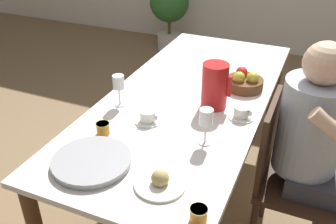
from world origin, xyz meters
name	(u,v)px	position (x,y,z in m)	size (l,w,h in m)	color
ground_plane	(186,190)	(0.00, 0.00, 0.00)	(20.00, 20.00, 0.00)	#7F6647
dining_table	(188,109)	(0.00, 0.00, 0.63)	(0.86, 2.00, 0.72)	silver
chair_person_side	(289,177)	(0.62, -0.21, 0.49)	(0.42, 0.42, 0.89)	#331E14
person_seated	(316,142)	(0.71, -0.19, 0.72)	(0.39, 0.41, 1.20)	#33333D
red_pitcher	(215,86)	(0.17, -0.07, 0.84)	(0.16, 0.14, 0.25)	red
wine_glass_water	(119,84)	(-0.31, -0.25, 0.85)	(0.06, 0.06, 0.17)	white
wine_glass_juice	(206,119)	(0.23, -0.41, 0.85)	(0.06, 0.06, 0.18)	white
teacup_near_person	(148,117)	(-0.09, -0.35, 0.75)	(0.13, 0.13, 0.06)	white
teacup_across	(241,113)	(0.33, -0.12, 0.75)	(0.13, 0.13, 0.06)	white
serving_tray	(92,161)	(-0.16, -0.75, 0.74)	(0.34, 0.34, 0.03)	#9E9EA3
bread_plate	(160,182)	(0.16, -0.76, 0.74)	(0.21, 0.21, 0.07)	white
jam_jar_amber	(199,214)	(0.36, -0.87, 0.75)	(0.07, 0.07, 0.06)	#C67A1E
jam_jar_red	(103,128)	(-0.24, -0.53, 0.75)	(0.07, 0.07, 0.06)	#C67A1E
fruit_bowl	(244,82)	(0.27, 0.21, 0.76)	(0.22, 0.22, 0.12)	brown
potted_plant	(169,8)	(-1.13, 2.36, 0.52)	(0.47, 0.47, 0.82)	beige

